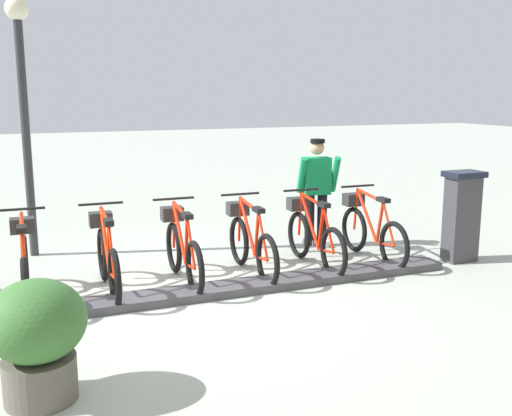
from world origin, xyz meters
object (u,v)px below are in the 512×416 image
object	(u,v)px
payment_kiosk	(462,215)
planter_bush	(37,334)
bike_docked_5	(25,265)
bike_docked_0	(370,230)
bike_docked_4	(107,256)
bike_docked_2	(250,242)
lamp_post	(23,88)
bike_docked_1	(313,235)
bike_docked_3	(182,249)
worker_near_rack	(317,188)

from	to	relation	value
payment_kiosk	planter_bush	bearing A→B (deg)	108.22
planter_bush	bike_docked_5	bearing A→B (deg)	0.78
bike_docked_0	bike_docked_4	distance (m)	3.69
bike_docked_2	lamp_post	xyz separation A→B (m)	(2.04, 2.60, 1.98)
bike_docked_5	planter_bush	distance (m)	2.45
payment_kiosk	bike_docked_0	xyz separation A→B (m)	(0.57, 1.11, -0.24)
bike_docked_1	bike_docked_2	world-z (taller)	same
bike_docked_3	bike_docked_5	size ratio (longest dim) A/B	1.00
bike_docked_5	worker_near_rack	bearing A→B (deg)	-77.47
worker_near_rack	bike_docked_3	bearing A→B (deg)	111.49
bike_docked_1	bike_docked_2	distance (m)	0.92
bike_docked_0	bike_docked_2	size ratio (longest dim) A/B	1.00
bike_docked_1	planter_bush	size ratio (longest dim) A/B	1.77
bike_docked_0	bike_docked_1	world-z (taller)	same
bike_docked_5	worker_near_rack	xyz separation A→B (m)	(0.94, -4.23, 0.48)
payment_kiosk	worker_near_rack	xyz separation A→B (m)	(1.51, 1.49, 0.24)
planter_bush	bike_docked_4	bearing A→B (deg)	-19.98
bike_docked_1	worker_near_rack	world-z (taller)	worker_near_rack
payment_kiosk	bike_docked_4	distance (m)	4.84
bike_docked_1	bike_docked_3	xyz separation A→B (m)	(0.00, 1.84, 0.00)
bike_docked_1	lamp_post	xyz separation A→B (m)	(2.04, 3.53, 1.98)
bike_docked_0	planter_bush	bearing A→B (deg)	118.11
payment_kiosk	bike_docked_2	world-z (taller)	payment_kiosk
payment_kiosk	bike_docked_3	distance (m)	3.93
bike_docked_3	bike_docked_4	size ratio (longest dim) A/B	1.00
payment_kiosk	bike_docked_2	size ratio (longest dim) A/B	0.74
lamp_post	bike_docked_0	bearing A→B (deg)	-114.58
bike_docked_1	lamp_post	world-z (taller)	lamp_post
bike_docked_0	worker_near_rack	world-z (taller)	worker_near_rack
bike_docked_0	bike_docked_1	distance (m)	0.92
bike_docked_2	bike_docked_4	bearing A→B (deg)	90.00
lamp_post	planter_bush	bearing A→B (deg)	178.34
bike_docked_1	bike_docked_2	bearing A→B (deg)	90.00
bike_docked_3	bike_docked_4	distance (m)	0.92
bike_docked_0	bike_docked_5	bearing A→B (deg)	90.00
bike_docked_1	payment_kiosk	bearing A→B (deg)	-105.68
bike_docked_2	bike_docked_3	world-z (taller)	same
bike_docked_5	bike_docked_0	bearing A→B (deg)	-90.00
payment_kiosk	worker_near_rack	bearing A→B (deg)	44.59
lamp_post	planter_bush	size ratio (longest dim) A/B	3.74
lamp_post	planter_bush	distance (m)	4.85
bike_docked_3	planter_bush	xyz separation A→B (m)	(-2.45, 1.81, 0.11)
bike_docked_4	planter_bush	xyz separation A→B (m)	(-2.45, 0.89, 0.11)
bike_docked_0	bike_docked_3	bearing A→B (deg)	90.00
bike_docked_3	worker_near_rack	size ratio (longest dim) A/B	1.04
payment_kiosk	bike_docked_0	distance (m)	1.27
bike_docked_0	bike_docked_4	xyz separation A→B (m)	(0.00, 3.69, 0.00)
bike_docked_0	planter_bush	distance (m)	5.19
payment_kiosk	bike_docked_0	bearing A→B (deg)	62.83
bike_docked_1	lamp_post	bearing A→B (deg)	60.01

